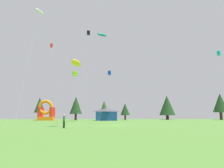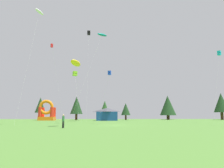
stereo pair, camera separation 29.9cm
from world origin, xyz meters
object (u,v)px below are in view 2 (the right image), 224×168
kite_teal_parafoil (102,35)px  festival_tent (107,114)px  inflatable_red_slide (47,113)px  kite_blue_box (109,73)px  kite_yellow_parafoil (76,63)px  kite_lime_box (75,74)px  kite_red_box (52,46)px  person_left_edge (63,120)px  kite_white_parafoil (39,12)px  kite_black_box (89,33)px  kite_cyan_box (219,53)px

kite_teal_parafoil → festival_tent: kite_teal_parafoil is taller
inflatable_red_slide → kite_blue_box: bearing=-55.1°
kite_teal_parafoil → kite_yellow_parafoil: size_ratio=2.37×
festival_tent → kite_teal_parafoil: bearing=-98.2°
kite_teal_parafoil → kite_lime_box: size_ratio=2.22×
inflatable_red_slide → kite_red_box: bearing=-74.3°
kite_teal_parafoil → kite_yellow_parafoil: kite_teal_parafoil is taller
kite_blue_box → person_left_edge: 19.33m
kite_red_box → festival_tent: (14.87, 13.00, -17.85)m
kite_teal_parafoil → kite_yellow_parafoil: (-4.14, -25.49, -14.09)m
kite_teal_parafoil → kite_white_parafoil: bearing=-122.8°
kite_yellow_parafoil → inflatable_red_slide: 41.89m
kite_blue_box → kite_teal_parafoil: (-1.57, 14.07, 13.45)m
kite_lime_box → festival_tent: 25.74m
kite_lime_box → inflatable_red_slide: size_ratio=1.69×
kite_teal_parafoil → festival_tent: bearing=81.8°
festival_tent → inflatable_red_slide: bearing=172.5°
kite_black_box → kite_white_parafoil: bearing=-109.9°
kite_teal_parafoil → person_left_edge: 37.73m
kite_teal_parafoil → inflatable_red_slide: 30.91m
kite_teal_parafoil → festival_tent: 24.53m
kite_blue_box → kite_red_box: kite_red_box is taller
festival_tent → kite_lime_box: bearing=-107.8°
kite_cyan_box → kite_red_box: bearing=163.6°
kite_cyan_box → kite_lime_box: 31.79m
kite_white_parafoil → festival_tent: kite_white_parafoil is taller
kite_cyan_box → kite_blue_box: kite_cyan_box is taller
kite_teal_parafoil → kite_lime_box: (-5.83, -12.17, -13.30)m
kite_black_box → kite_yellow_parafoil: bearing=-90.4°
kite_teal_parafoil → kite_red_box: bearing=-171.1°
kite_yellow_parafoil → kite_black_box: size_ratio=0.39×
kite_cyan_box → kite_yellow_parafoil: kite_cyan_box is taller
kite_yellow_parafoil → kite_black_box: kite_black_box is taller
kite_white_parafoil → kite_lime_box: 14.11m
kite_cyan_box → inflatable_red_slide: (-43.27, 27.01, -12.76)m
kite_white_parafoil → kite_black_box: (8.13, 22.43, 4.35)m
kite_black_box → kite_lime_box: size_ratio=2.38×
kite_red_box → inflatable_red_slide: bearing=105.7°
kite_cyan_box → inflatable_red_slide: 52.58m
kite_yellow_parafoil → kite_lime_box: kite_lime_box is taller
kite_black_box → person_left_edge: (-1.16, -33.28, -24.63)m
kite_black_box → inflatable_red_slide: size_ratio=4.03×
kite_teal_parafoil → kite_red_box: size_ratio=1.20×
kite_cyan_box → kite_lime_box: (-31.43, 1.38, -4.55)m
kite_teal_parafoil → person_left_edge: size_ratio=13.50×
kite_lime_box → kite_white_parafoil: bearing=-133.5°
kite_teal_parafoil → kite_white_parafoil: (-12.09, -18.78, -2.52)m
kite_yellow_parafoil → festival_tent: (5.72, 36.42, -7.82)m
kite_teal_parafoil → kite_black_box: (-3.96, 3.66, 1.83)m
kite_teal_parafoil → festival_tent: (1.58, 10.93, -21.91)m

